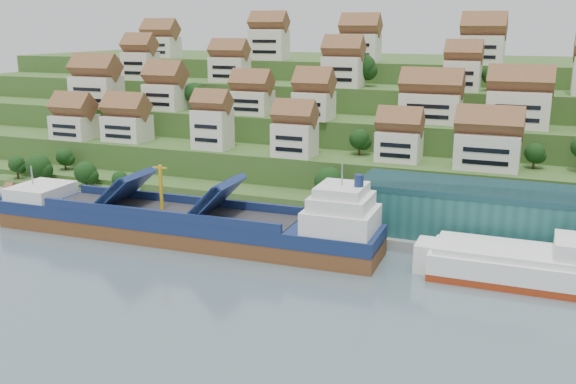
% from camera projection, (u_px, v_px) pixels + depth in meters
% --- Properties ---
extents(ground, '(300.00, 300.00, 0.00)m').
position_uv_depth(ground, '(231.00, 245.00, 126.60)').
color(ground, slate).
rests_on(ground, ground).
extents(quay, '(180.00, 14.00, 2.20)m').
position_uv_depth(quay, '(350.00, 229.00, 132.59)').
color(quay, gray).
rests_on(quay, ground).
extents(pebble_beach, '(45.00, 20.00, 1.00)m').
position_uv_depth(pebble_beach, '(43.00, 199.00, 158.14)').
color(pebble_beach, gray).
rests_on(pebble_beach, ground).
extents(hillside, '(260.00, 128.00, 31.00)m').
position_uv_depth(hillside, '(368.00, 121.00, 216.90)').
color(hillside, '#2D4C1E').
rests_on(hillside, ground).
extents(hillside_village, '(158.78, 61.83, 29.70)m').
position_uv_depth(hillside_village, '(333.00, 93.00, 174.13)').
color(hillside_village, white).
rests_on(hillside_village, ground).
extents(hillside_trees, '(140.36, 62.30, 30.69)m').
position_uv_depth(hillside_trees, '(269.00, 125.00, 166.69)').
color(hillside_trees, '#163A13').
rests_on(hillside_trees, ground).
extents(warehouse, '(60.00, 15.00, 10.00)m').
position_uv_depth(warehouse, '(517.00, 215.00, 121.32)').
color(warehouse, '#1F5552').
rests_on(warehouse, quay).
extents(flagpole, '(1.28, 0.16, 8.00)m').
position_uv_depth(flagpole, '(335.00, 208.00, 127.32)').
color(flagpole, gray).
rests_on(flagpole, quay).
extents(beach_huts, '(14.40, 3.70, 2.20)m').
position_uv_depth(beach_huts, '(32.00, 193.00, 157.33)').
color(beach_huts, white).
rests_on(beach_huts, pebble_beach).
extents(cargo_ship, '(81.45, 14.77, 18.04)m').
position_uv_depth(cargo_ship, '(191.00, 225.00, 127.97)').
color(cargo_ship, brown).
rests_on(cargo_ship, ground).
extents(second_ship, '(32.06, 12.06, 9.27)m').
position_uv_depth(second_ship, '(532.00, 267.00, 107.16)').
color(second_ship, maroon).
rests_on(second_ship, ground).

